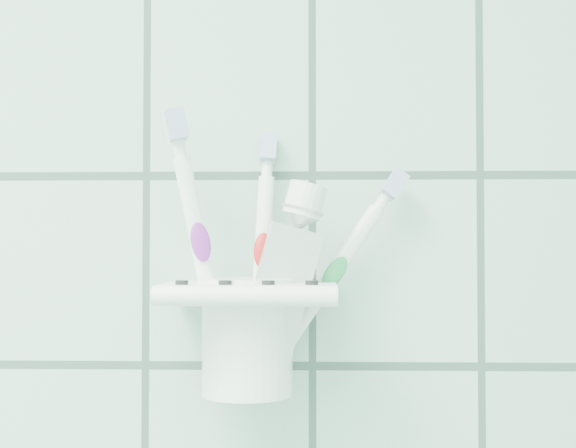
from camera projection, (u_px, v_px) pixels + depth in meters
The scene contains 6 objects.
holder_bracket at pixel (250, 294), 0.61m from camera, with size 0.13×0.11×0.04m.
cup at pixel (247, 331), 0.61m from camera, with size 0.08×0.08×0.09m.
toothbrush_pink at pixel (227, 242), 0.61m from camera, with size 0.05×0.02×0.21m.
toothbrush_blue at pixel (256, 251), 0.60m from camera, with size 0.02×0.05×0.20m.
toothbrush_orange at pixel (260, 251), 0.61m from camera, with size 0.10×0.04×0.19m.
toothpaste_tube at pixel (255, 265), 0.60m from camera, with size 0.07×0.04×0.16m.
Camera 1 is at (0.68, 0.55, 1.35)m, focal length 50.00 mm.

